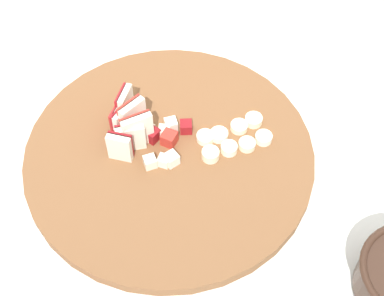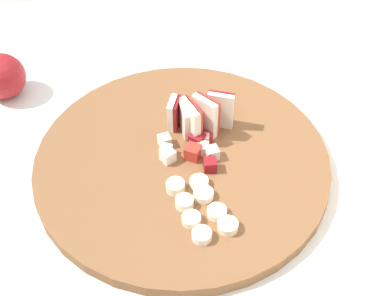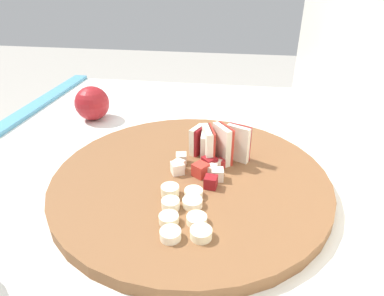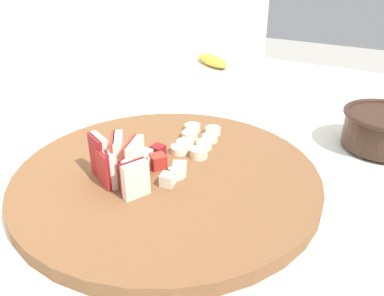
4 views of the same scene
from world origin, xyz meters
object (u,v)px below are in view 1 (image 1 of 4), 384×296
object	(u,v)px
apple_wedge_fan	(128,125)
apple_dice_pile	(164,140)
banana_slice_rows	(233,138)
cutting_board	(169,155)

from	to	relation	value
apple_wedge_fan	apple_dice_pile	world-z (taller)	apple_wedge_fan
banana_slice_rows	cutting_board	bearing A→B (deg)	-177.26
apple_wedge_fan	banana_slice_rows	bearing A→B (deg)	-12.05
apple_wedge_fan	apple_dice_pile	size ratio (longest dim) A/B	1.16
apple_dice_pile	apple_wedge_fan	bearing A→B (deg)	157.39
apple_wedge_fan	apple_dice_pile	bearing A→B (deg)	-22.61
apple_wedge_fan	cutting_board	bearing A→B (deg)	-33.91
cutting_board	apple_dice_pile	distance (m)	0.03
cutting_board	apple_dice_pile	world-z (taller)	apple_dice_pile
cutting_board	apple_wedge_fan	xyz separation A→B (m)	(-0.06, 0.04, 0.04)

